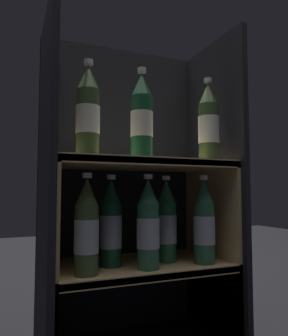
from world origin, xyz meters
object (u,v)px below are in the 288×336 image
bottle_lower_back_0 (111,225)px  bottle_lower_back_1 (166,223)px  bottle_upper_front_0 (88,113)px  bottle_lower_front_0 (87,229)px  bottle_lower_front_1 (148,226)px  bottle_upper_front_2 (209,124)px  bottle_upper_front_1 (142,118)px  bottle_lower_front_2 (204,224)px

bottle_lower_back_0 → bottle_lower_back_1: bearing=0.0°
bottle_upper_front_0 → bottle_lower_back_1: 0.44m
bottle_lower_front_0 → bottle_lower_back_1: same height
bottle_lower_front_0 → bottle_lower_back_0: size_ratio=1.00×
bottle_upper_front_0 → bottle_lower_back_1: bearing=15.0°
bottle_lower_front_0 → bottle_lower_front_1: bearing=-0.0°
bottle_upper_front_2 → bottle_lower_back_0: size_ratio=1.00×
bottle_upper_front_0 → bottle_lower_back_0: size_ratio=1.00×
bottle_upper_front_0 → bottle_lower_front_1: 0.37m
bottle_upper_front_1 → bottle_lower_front_0: size_ratio=1.00×
bottle_upper_front_2 → bottle_lower_front_0: bottle_upper_front_2 is taller
bottle_lower_front_2 → bottle_lower_back_1: bearing=142.1°
bottle_lower_back_1 → bottle_lower_front_0: bearing=-164.9°
bottle_upper_front_1 → bottle_lower_front_0: bottle_upper_front_1 is taller
bottle_upper_front_0 → bottle_lower_front_0: bottle_upper_front_0 is taller
bottle_upper_front_2 → bottle_lower_back_1: bottle_upper_front_2 is taller
bottle_upper_front_1 → bottle_lower_front_2: size_ratio=1.00×
bottle_lower_back_0 → bottle_lower_back_1: size_ratio=1.00×
bottle_upper_front_1 → bottle_upper_front_2: (0.24, 0.00, -0.00)m
bottle_upper_front_0 → bottle_upper_front_1: size_ratio=1.00×
bottle_lower_front_0 → bottle_lower_front_1: size_ratio=1.00×
bottle_upper_front_2 → bottle_lower_front_2: bottle_upper_front_2 is taller
bottle_upper_front_0 → bottle_lower_front_2: size_ratio=1.00×
bottle_lower_front_0 → bottle_lower_back_1: size_ratio=1.00×
bottle_upper_front_2 → bottle_lower_back_0: 0.45m
bottle_upper_front_2 → bottle_lower_back_0: bottle_upper_front_2 is taller
bottle_lower_front_0 → bottle_lower_front_1: same height
bottle_upper_front_0 → bottle_lower_front_1: (0.18, 0.00, -0.32)m
bottle_lower_back_0 → bottle_lower_back_1: (0.19, 0.00, 0.00)m
bottle_lower_front_0 → bottle_lower_back_0: 0.12m
bottle_upper_front_0 → bottle_lower_front_0: (0.00, 0.00, -0.32)m
bottle_upper_front_0 → bottle_lower_front_1: bearing=0.0°
bottle_lower_front_0 → bottle_lower_back_1: (0.28, 0.08, 0.00)m
bottle_upper_front_1 → bottle_lower_front_1: 0.32m
bottle_lower_front_2 → bottle_lower_back_0: bearing=165.2°
bottle_upper_front_0 → bottle_lower_front_2: bearing=0.0°
bottle_upper_front_2 → bottle_lower_back_1: (-0.12, 0.08, -0.32)m
bottle_lower_front_1 → bottle_lower_back_0: same height
bottle_lower_front_2 → bottle_lower_front_0: bearing=180.0°
bottle_upper_front_2 → bottle_lower_front_1: size_ratio=1.00×
bottle_lower_front_1 → bottle_lower_back_1: 0.12m
bottle_upper_front_1 → bottle_upper_front_2: size_ratio=1.00×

